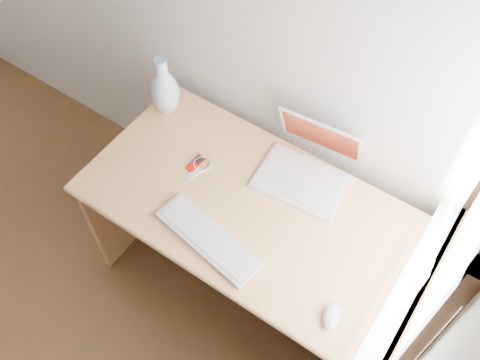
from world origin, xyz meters
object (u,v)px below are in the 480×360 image
Objects in this scene: laptop at (308,167)px; vase at (165,91)px; desk at (267,221)px; external_keyboard at (208,238)px.

vase reaches higher than laptop.
desk is at bearing -120.51° from laptop.
laptop is 0.73m from vase.
laptop reaches higher than desk.
vase is at bearing 150.35° from external_keyboard.
external_keyboard is at bearing -103.85° from desk.
desk is 0.34m from laptop.
external_keyboard is (-0.16, -0.49, -0.05)m from laptop.
laptop is at bearing 64.77° from desk.
external_keyboard reaches higher than desk.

